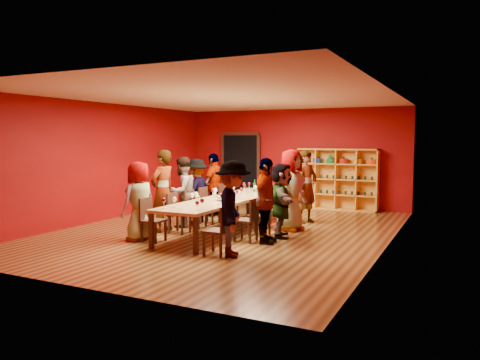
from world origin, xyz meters
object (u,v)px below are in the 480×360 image
at_px(person_left_3, 197,191).
at_px(person_left_2, 182,192).
at_px(person_left_4, 214,185).
at_px(chair_person_left_0, 150,217).
at_px(chair_person_right_3, 276,208).
at_px(person_left_1, 163,191).
at_px(wine_bottle, 255,187).
at_px(person_right_3, 291,190).
at_px(person_left_0, 139,201).
at_px(person_right_1, 266,201).
at_px(chair_person_right_0, 221,228).
at_px(spittoon_bowl, 223,197).
at_px(chair_person_right_1, 249,217).
at_px(person_right_0, 233,209).
at_px(person_right_4, 307,187).
at_px(shelving_unit, 337,176).
at_px(chair_person_left_3, 207,203).
at_px(chair_person_left_4, 226,199).
at_px(person_right_2, 281,200).
at_px(chair_person_right_2, 263,213).
at_px(tasting_table, 227,200).
at_px(chair_person_right_4, 292,202).
at_px(chair_person_left_2, 193,207).
at_px(chair_person_left_1, 177,211).

bearing_deg(person_left_3, person_left_2, -0.62).
xyz_separation_m(person_left_2, person_left_4, (-0.07, 1.69, 0.02)).
bearing_deg(chair_person_left_0, person_left_4, 96.21).
bearing_deg(chair_person_right_3, person_left_1, -147.38).
bearing_deg(wine_bottle, chair_person_left_0, -107.30).
bearing_deg(person_right_3, person_left_0, 146.30).
distance_m(chair_person_left_0, person_right_1, 2.37).
relative_size(person_left_0, person_right_1, 0.95).
height_order(chair_person_right_3, wine_bottle, wine_bottle).
relative_size(chair_person_right_0, spittoon_bowl, 2.65).
bearing_deg(chair_person_right_1, person_right_0, -78.58).
height_order(chair_person_left_0, person_right_4, person_right_4).
height_order(shelving_unit, chair_person_left_3, shelving_unit).
height_order(person_left_0, chair_person_left_4, person_left_0).
distance_m(person_right_2, spittoon_bowl, 1.26).
relative_size(chair_person_left_4, chair_person_right_0, 1.00).
distance_m(person_left_0, chair_person_right_2, 2.63).
height_order(tasting_table, person_left_0, person_left_0).
height_order(tasting_table, chair_person_left_4, chair_person_left_4).
bearing_deg(person_left_4, person_right_2, 57.27).
bearing_deg(chair_person_right_1, person_right_3, 76.54).
height_order(chair_person_left_3, chair_person_right_4, same).
distance_m(chair_person_left_3, wine_bottle, 1.27).
distance_m(person_left_0, chair_person_left_2, 1.69).
bearing_deg(chair_person_right_0, chair_person_right_2, 90.00).
bearing_deg(chair_person_right_1, chair_person_right_4, 90.00).
bearing_deg(person_right_2, chair_person_right_4, -8.61).
height_order(person_left_1, chair_person_right_1, person_left_1).
bearing_deg(chair_person_left_0, chair_person_left_4, 90.00).
height_order(chair_person_left_3, chair_person_right_3, same).
relative_size(tasting_table, wine_bottle, 14.01).
xyz_separation_m(person_left_0, person_left_3, (-0.02, 2.30, -0.02)).
distance_m(chair_person_left_1, person_left_4, 2.43).
relative_size(person_left_0, spittoon_bowl, 4.84).
bearing_deg(chair_person_right_3, person_right_3, 0.00).
relative_size(person_right_0, person_right_3, 0.92).
height_order(chair_person_right_1, person_right_1, person_right_1).
bearing_deg(person_left_0, person_right_2, 131.93).
distance_m(chair_person_left_2, person_right_2, 2.27).
distance_m(person_left_4, wine_bottle, 1.34).
xyz_separation_m(chair_person_left_2, person_right_0, (2.07, -2.00, 0.36)).
xyz_separation_m(person_left_0, person_right_0, (2.34, -0.36, 0.04)).
distance_m(person_left_3, chair_person_right_3, 2.14).
xyz_separation_m(person_left_2, person_right_1, (2.47, -0.78, 0.03)).
height_order(person_right_1, chair_person_right_2, person_right_1).
bearing_deg(chair_person_left_1, chair_person_left_4, 90.00).
bearing_deg(person_right_0, person_right_2, -27.34).
xyz_separation_m(chair_person_left_1, person_right_0, (2.07, -1.31, 0.36)).
xyz_separation_m(chair_person_right_0, spittoon_bowl, (-0.79, 1.58, 0.33)).
bearing_deg(chair_person_left_3, person_right_0, -52.14).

